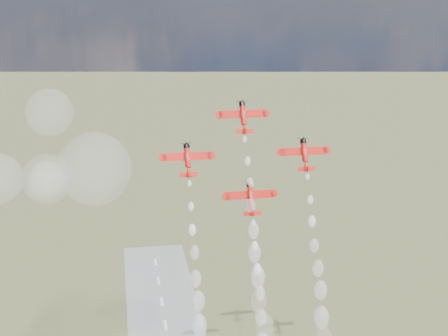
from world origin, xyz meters
TOP-DOWN VIEW (x-y plane):
  - plane_lead at (17.66, 5.63)m, footprint 12.46×6.54m
  - plane_left at (2.19, 0.41)m, footprint 12.46×6.54m
  - plane_right at (33.12, 0.41)m, footprint 12.46×6.54m
  - plane_slot at (17.66, -4.81)m, footprint 12.46×6.54m
  - smoke_trail_lead at (17.58, -19.70)m, footprint 5.65×31.55m
  - drifted_smoke_cloud at (-43.47, 19.71)m, footprint 60.82×31.05m

SIDE VIEW (x-z plane):
  - smoke_trail_lead at x=17.58m, z-range 23.31..77.99m
  - plane_slot at x=17.66m, z-range 73.91..82.05m
  - drifted_smoke_cloud at x=-43.47m, z-range 60.76..112.42m
  - plane_left at x=2.19m, z-range 83.39..91.54m
  - plane_right at x=33.12m, z-range 83.39..91.54m
  - plane_lead at x=17.66m, z-range 92.88..101.02m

